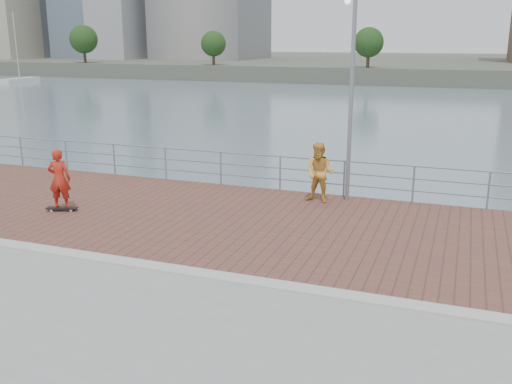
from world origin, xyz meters
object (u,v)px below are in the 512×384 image
(guardrail, at_px, (312,172))
(bystander, at_px, (320,173))
(street_lamp, at_px, (350,47))
(skateboarder, at_px, (59,179))

(guardrail, bearing_deg, bystander, -63.26)
(guardrail, height_order, street_lamp, street_lamp)
(guardrail, xyz_separation_m, bystander, (0.49, -0.97, 0.21))
(guardrail, distance_m, skateboarder, 7.43)
(guardrail, height_order, bystander, bystander)
(street_lamp, distance_m, skateboarder, 8.75)
(street_lamp, bearing_deg, bystander, -179.08)
(guardrail, relative_size, bystander, 22.04)
(guardrail, bearing_deg, skateboarder, -144.39)
(bystander, bearing_deg, street_lamp, 9.56)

